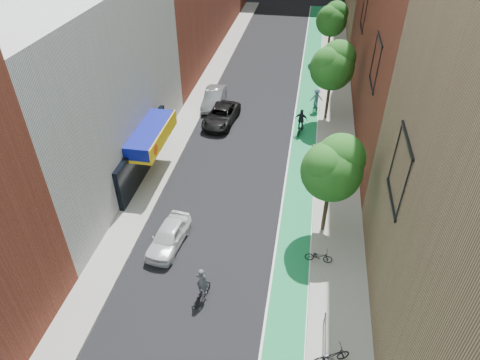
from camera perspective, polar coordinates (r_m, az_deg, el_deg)
The scene contains 16 objects.
bike_lane at distance 39.49m, azimuth 8.97°, elevation 9.57°, with size 2.00×68.00×0.01m, color #14714A.
sidewalk_left at distance 40.68m, azimuth -5.44°, elevation 10.82°, with size 2.00×68.00×0.15m, color gray.
sidewalk_right at distance 39.54m, azimuth 12.63°, elevation 9.27°, with size 3.00×68.00×0.15m, color gray.
building_left_white at distance 30.04m, azimuth -21.39°, elevation 11.17°, with size 8.00×20.00×12.00m, color silver.
tree_near at distance 23.38m, azimuth 12.30°, elevation 1.73°, with size 3.40×3.36×6.42m.
tree_mid at distance 35.74m, azimuth 12.29°, elevation 14.83°, with size 3.55×3.53×6.74m.
tree_far at distance 49.15m, azimuth 12.19°, elevation 20.34°, with size 3.30×3.25×6.21m.
parked_car_white at distance 24.82m, azimuth -9.49°, elevation -7.40°, with size 1.57×3.91×1.33m, color silver.
parked_car_black at distance 36.19m, azimuth -2.53°, elevation 8.57°, with size 2.27×4.93×1.37m, color black.
parked_car_silver at distance 39.06m, azimuth -3.46°, elevation 10.86°, with size 1.58×4.53×1.49m, color gray.
cyclist_lead at distance 22.01m, azimuth -5.07°, elevation -14.27°, with size 0.96×1.72×2.02m.
cyclist_lane_near at distance 30.57m, azimuth 9.61°, elevation 2.69°, with size 0.91×1.84×2.11m.
cyclist_lane_mid at distance 34.90m, azimuth 8.12°, elevation 7.37°, with size 1.11×1.69×2.12m.
cyclist_lane_far at distance 38.65m, azimuth 10.11°, elevation 10.32°, with size 1.19×1.74×2.03m.
parked_bike_near at distance 20.35m, azimuth 12.05°, elevation -21.96°, with size 0.60×1.73×0.91m, color black.
parked_bike_far at distance 23.96m, azimuth 10.46°, elevation -9.96°, with size 0.53×1.51×0.80m, color black.
Camera 1 is at (3.91, -9.28, 17.74)m, focal length 32.00 mm.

